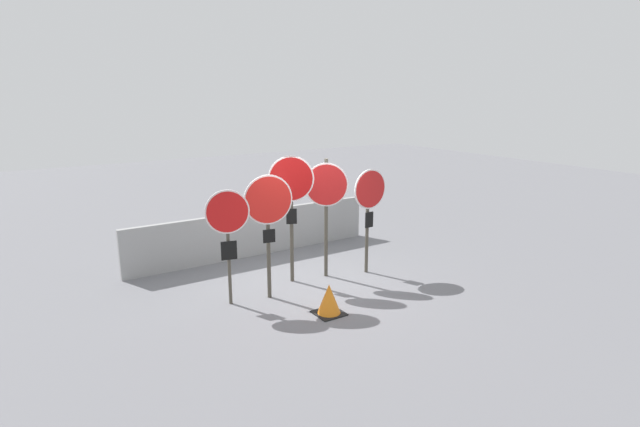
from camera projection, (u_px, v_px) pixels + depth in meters
name	position (u px, v px, depth m)	size (l,w,h in m)	color
ground_plane	(305.00, 285.00, 9.78)	(40.00, 40.00, 0.00)	slate
fence_back	(254.00, 233.00, 11.47)	(5.94, 0.12, 1.05)	gray
stop_sign_0	(228.00, 222.00, 8.52)	(0.75, 0.21, 2.09)	#474238
stop_sign_1	(268.00, 210.00, 8.77)	(0.88, 0.20, 2.30)	#474238
stop_sign_2	(291.00, 192.00, 9.51)	(0.80, 0.42, 2.52)	#474238
stop_sign_3	(326.00, 194.00, 9.82)	(0.76, 0.46, 2.42)	#474238
stop_sign_4	(369.00, 199.00, 10.08)	(0.81, 0.15, 2.19)	#474238
traffic_cone_0	(329.00, 299.00, 8.46)	(0.48, 0.48, 0.54)	black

